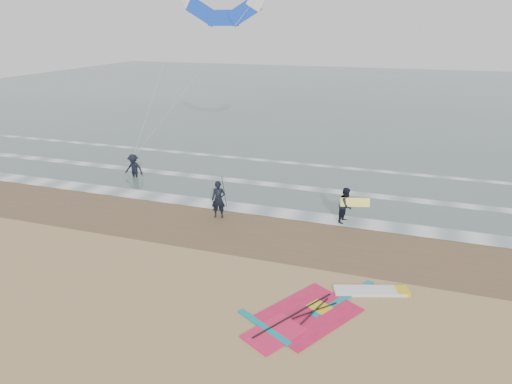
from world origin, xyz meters
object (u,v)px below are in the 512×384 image
(windsurf_rig, at_px, (326,308))
(surf_kite, at_px, (223,6))
(person_standing, at_px, (219,200))
(person_walking, at_px, (346,205))
(person_wading, at_px, (133,163))

(windsurf_rig, relative_size, surf_kite, 0.51)
(person_standing, bearing_deg, surf_kite, 97.67)
(person_standing, xyz_separation_m, person_walking, (5.71, 1.37, -0.06))
(surf_kite, bearing_deg, person_walking, -38.57)
(windsurf_rig, distance_m, person_standing, 8.43)
(person_wading, distance_m, surf_kite, 10.56)
(windsurf_rig, relative_size, person_walking, 3.13)
(person_walking, relative_size, surf_kite, 0.16)
(person_standing, height_order, person_wading, person_standing)
(person_standing, distance_m, surf_kite, 12.38)
(person_walking, bearing_deg, surf_kite, 69.16)
(person_wading, bearing_deg, person_standing, -29.35)
(person_standing, bearing_deg, person_wading, 139.20)
(windsurf_rig, xyz_separation_m, person_standing, (-6.14, 5.72, 0.86))
(windsurf_rig, height_order, person_walking, person_walking)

